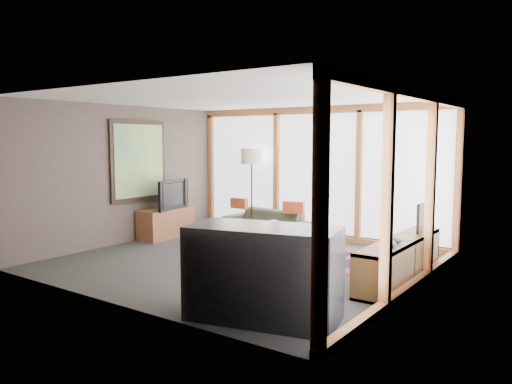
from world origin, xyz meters
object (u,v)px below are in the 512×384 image
Objects in this scene: television at (169,194)px; bar_counter at (264,273)px; sofa at (266,224)px; bookshelf at (400,261)px; coffee_table at (268,241)px; tv_console at (166,223)px; floor_lamp at (252,191)px.

television is 4.92m from bar_counter.
bookshelf is at bearing -18.89° from sofa.
coffee_table is 0.49× the size of bookshelf.
tv_console is at bearing -176.28° from coffee_table.
floor_lamp reaches higher than bookshelf.
television reaches higher than coffee_table.
tv_console is at bearing 105.48° from television.
coffee_table is at bearing 3.72° from tv_console.
bar_counter reaches higher than sofa.
coffee_table is (1.23, -1.21, -0.69)m from floor_lamp.
floor_lamp is (-0.47, 0.17, 0.62)m from sofa.
floor_lamp reaches higher than bar_counter.
tv_console is 0.72× the size of bar_counter.
coffee_table is at bearing -99.63° from television.
tv_console is at bearing 175.93° from bookshelf.
television is (-2.30, -0.12, 0.68)m from coffee_table.
television is at bearing -177.04° from coffee_table.
bookshelf is (3.75, -1.71, -0.59)m from floor_lamp.
television is 0.63× the size of bar_counter.
floor_lamp is 1.73× the size of television.
tv_console is (-1.13, -1.36, -0.60)m from floor_lamp.
sofa is 1.58× the size of tv_console.
tv_console reaches higher than sofa.
tv_console is 4.94m from bar_counter.
sofa reaches higher than coffee_table.
floor_lamp is at bearing 166.73° from sofa.
bookshelf reaches higher than coffee_table.
bar_counter is at bearing -52.79° from floor_lamp.
television is (-1.07, -1.33, -0.01)m from floor_lamp.
sofa is at bearing 154.83° from bookshelf.
sofa is at bearing 36.55° from tv_console.
television is at bearing 28.07° from tv_console.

